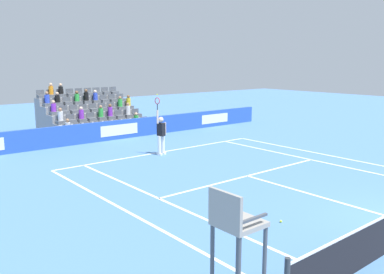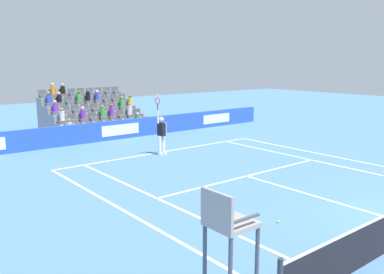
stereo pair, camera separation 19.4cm
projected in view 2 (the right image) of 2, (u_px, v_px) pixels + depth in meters
line_baseline at (164, 152)px, 19.76m from camera, size 10.97×0.10×0.01m
line_service at (247, 176)px, 15.55m from camera, size 8.23×0.10×0.01m
line_centre_service at (319, 197)px, 13.10m from camera, size 0.10×6.40×0.01m
line_singles_sideline_left at (165, 202)px, 12.67m from camera, size 0.10×11.89×0.01m
line_singles_sideline_right at (320, 162)px, 17.74m from camera, size 0.10×11.89×0.01m
line_doubles_sideline_left at (127, 212)px, 11.82m from camera, size 0.10×11.89×0.01m
line_doubles_sideline_right at (338, 157)px, 18.59m from camera, size 0.10×11.89×0.01m
line_centre_mark at (165, 152)px, 19.68m from camera, size 0.10×0.20×0.01m
sponsor_barrier at (120, 129)px, 22.98m from camera, size 21.79×0.22×1.07m
tennis_player at (161, 134)px, 18.98m from camera, size 0.53×0.39×2.85m
umpire_chair at (228, 238)px, 6.53m from camera, size 0.70×0.70×2.34m
stadium_stand at (92, 118)px, 25.65m from camera, size 5.58×4.75×3.01m
loose_tennis_ball at (278, 222)px, 11.04m from camera, size 0.07×0.07×0.07m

